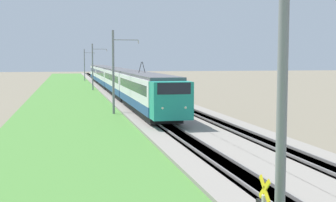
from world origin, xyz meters
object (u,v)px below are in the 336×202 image
Objects in this scene: catenary_mast_far at (93,66)px; catenary_mast_distant at (85,64)px; catenary_mast_near at (284,122)px; catenary_mast_mid at (114,71)px; passenger_train at (114,78)px.

catenary_mast_far is 1.01× the size of catenary_mast_distant.
catenary_mast_near is 106.12m from catenary_mast_distant.
catenary_mast_near is 0.99× the size of catenary_mast_distant.
catenary_mast_mid is 35.37m from catenary_mast_far.
catenary_mast_near is 0.97× the size of catenary_mast_far.
catenary_mast_distant reaches higher than catenary_mast_near.
passenger_train is 30.04m from catenary_mast_mid.
catenary_mast_near is 35.37m from catenary_mast_mid.
catenary_mast_mid is at bearing -5.56° from passenger_train.
passenger_train is at bearing -152.27° from catenary_mast_far.
catenary_mast_near is 0.96× the size of catenary_mast_mid.
catenary_mast_near is at bearing -180.00° from catenary_mast_mid.
passenger_train is 65.31m from catenary_mast_near.
catenary_mast_near is at bearing -180.00° from catenary_mast_distant.
catenary_mast_mid is at bearing 0.00° from catenary_mast_near.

